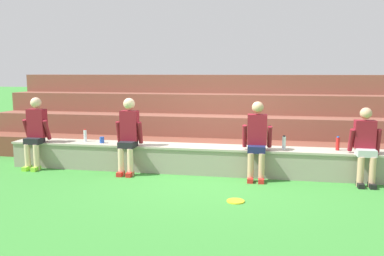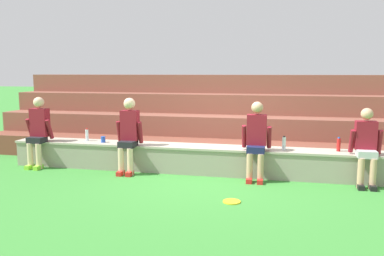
{
  "view_description": "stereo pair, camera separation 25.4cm",
  "coord_description": "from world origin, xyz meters",
  "px_view_note": "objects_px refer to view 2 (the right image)",
  "views": [
    {
      "loc": [
        0.92,
        -7.05,
        1.93
      ],
      "look_at": [
        -0.47,
        0.27,
        0.87
      ],
      "focal_mm": 36.65,
      "sensor_mm": 36.0,
      "label": 1
    },
    {
      "loc": [
        1.17,
        -7.0,
        1.93
      ],
      "look_at": [
        -0.47,
        0.27,
        0.87
      ],
      "focal_mm": 36.65,
      "sensor_mm": 36.0,
      "label": 2
    }
  ],
  "objects_px": {
    "person_center": "(256,138)",
    "water_bottle_near_left": "(339,145)",
    "plastic_cup_left_end": "(103,139)",
    "person_far_left": "(38,130)",
    "water_bottle_center_gap": "(284,143)",
    "plastic_cup_middle": "(122,140)",
    "frisbee": "(232,202)",
    "person_left_of_center": "(129,133)",
    "water_bottle_near_right": "(87,135)",
    "person_right_of_center": "(366,145)"
  },
  "relations": [
    {
      "from": "person_far_left",
      "to": "frisbee",
      "type": "relative_size",
      "value": 5.34
    },
    {
      "from": "person_far_left",
      "to": "person_left_of_center",
      "type": "relative_size",
      "value": 0.99
    },
    {
      "from": "water_bottle_center_gap",
      "to": "plastic_cup_left_end",
      "type": "bearing_deg",
      "value": 179.97
    },
    {
      "from": "frisbee",
      "to": "person_center",
      "type": "bearing_deg",
      "value": 78.68
    },
    {
      "from": "plastic_cup_left_end",
      "to": "plastic_cup_middle",
      "type": "xyz_separation_m",
      "value": [
        0.37,
        0.09,
        -0.01
      ]
    },
    {
      "from": "person_far_left",
      "to": "water_bottle_near_right",
      "type": "height_order",
      "value": "person_far_left"
    },
    {
      "from": "person_right_of_center",
      "to": "person_left_of_center",
      "type": "bearing_deg",
      "value": -179.52
    },
    {
      "from": "water_bottle_near_left",
      "to": "plastic_cup_left_end",
      "type": "bearing_deg",
      "value": -178.73
    },
    {
      "from": "water_bottle_near_right",
      "to": "plastic_cup_left_end",
      "type": "bearing_deg",
      "value": -14.73
    },
    {
      "from": "water_bottle_center_gap",
      "to": "plastic_cup_left_end",
      "type": "xyz_separation_m",
      "value": [
        -3.57,
        0.0,
        -0.06
      ]
    },
    {
      "from": "person_left_of_center",
      "to": "frisbee",
      "type": "distance_m",
      "value": 2.64
    },
    {
      "from": "person_far_left",
      "to": "water_bottle_center_gap",
      "type": "distance_m",
      "value": 4.89
    },
    {
      "from": "person_left_of_center",
      "to": "person_right_of_center",
      "type": "xyz_separation_m",
      "value": [
        4.26,
        0.04,
        -0.06
      ]
    },
    {
      "from": "person_left_of_center",
      "to": "plastic_cup_left_end",
      "type": "relative_size",
      "value": 11.85
    },
    {
      "from": "water_bottle_near_left",
      "to": "water_bottle_center_gap",
      "type": "height_order",
      "value": "water_bottle_center_gap"
    },
    {
      "from": "person_center",
      "to": "water_bottle_near_left",
      "type": "height_order",
      "value": "person_center"
    },
    {
      "from": "plastic_cup_left_end",
      "to": "frisbee",
      "type": "bearing_deg",
      "value": -29.27
    },
    {
      "from": "water_bottle_center_gap",
      "to": "frisbee",
      "type": "distance_m",
      "value": 1.86
    },
    {
      "from": "frisbee",
      "to": "person_far_left",
      "type": "bearing_deg",
      "value": 161.79
    },
    {
      "from": "person_far_left",
      "to": "frisbee",
      "type": "xyz_separation_m",
      "value": [
        4.13,
        -1.36,
        -0.76
      ]
    },
    {
      "from": "plastic_cup_left_end",
      "to": "plastic_cup_middle",
      "type": "relative_size",
      "value": 1.1
    },
    {
      "from": "water_bottle_near_right",
      "to": "water_bottle_center_gap",
      "type": "relative_size",
      "value": 0.98
    },
    {
      "from": "person_left_of_center",
      "to": "plastic_cup_middle",
      "type": "xyz_separation_m",
      "value": [
        -0.28,
        0.34,
        -0.2
      ]
    },
    {
      "from": "water_bottle_near_left",
      "to": "plastic_cup_left_end",
      "type": "xyz_separation_m",
      "value": [
        -4.52,
        -0.1,
        -0.06
      ]
    },
    {
      "from": "person_left_of_center",
      "to": "plastic_cup_middle",
      "type": "bearing_deg",
      "value": 129.63
    },
    {
      "from": "person_far_left",
      "to": "frisbee",
      "type": "height_order",
      "value": "person_far_left"
    },
    {
      "from": "water_bottle_near_right",
      "to": "person_left_of_center",
      "type": "bearing_deg",
      "value": -18.87
    },
    {
      "from": "water_bottle_near_left",
      "to": "person_right_of_center",
      "type": "bearing_deg",
      "value": -39.24
    },
    {
      "from": "water_bottle_near_left",
      "to": "plastic_cup_middle",
      "type": "bearing_deg",
      "value": -179.81
    },
    {
      "from": "person_far_left",
      "to": "person_right_of_center",
      "type": "xyz_separation_m",
      "value": [
        6.24,
        -0.0,
        -0.06
      ]
    },
    {
      "from": "water_bottle_near_left",
      "to": "plastic_cup_middle",
      "type": "height_order",
      "value": "water_bottle_near_left"
    },
    {
      "from": "person_far_left",
      "to": "person_left_of_center",
      "type": "height_order",
      "value": "person_left_of_center"
    },
    {
      "from": "person_right_of_center",
      "to": "frisbee",
      "type": "xyz_separation_m",
      "value": [
        -2.11,
        -1.35,
        -0.7
      ]
    },
    {
      "from": "person_center",
      "to": "water_bottle_near_right",
      "type": "distance_m",
      "value": 3.51
    },
    {
      "from": "plastic_cup_left_end",
      "to": "person_center",
      "type": "bearing_deg",
      "value": -4.35
    },
    {
      "from": "person_right_of_center",
      "to": "water_bottle_near_right",
      "type": "height_order",
      "value": "person_right_of_center"
    },
    {
      "from": "plastic_cup_left_end",
      "to": "water_bottle_near_left",
      "type": "bearing_deg",
      "value": 1.27
    },
    {
      "from": "person_center",
      "to": "plastic_cup_middle",
      "type": "height_order",
      "value": "person_center"
    },
    {
      "from": "person_left_of_center",
      "to": "water_bottle_near_right",
      "type": "height_order",
      "value": "person_left_of_center"
    },
    {
      "from": "water_bottle_near_left",
      "to": "plastic_cup_left_end",
      "type": "relative_size",
      "value": 2.1
    },
    {
      "from": "person_left_of_center",
      "to": "water_bottle_near_left",
      "type": "distance_m",
      "value": 3.88
    },
    {
      "from": "water_bottle_near_right",
      "to": "plastic_cup_middle",
      "type": "height_order",
      "value": "water_bottle_near_right"
    },
    {
      "from": "person_left_of_center",
      "to": "water_bottle_near_right",
      "type": "distance_m",
      "value": 1.14
    },
    {
      "from": "person_far_left",
      "to": "water_bottle_near_left",
      "type": "distance_m",
      "value": 5.85
    },
    {
      "from": "person_center",
      "to": "water_bottle_near_left",
      "type": "distance_m",
      "value": 1.49
    },
    {
      "from": "person_left_of_center",
      "to": "plastic_cup_left_end",
      "type": "xyz_separation_m",
      "value": [
        -0.66,
        0.26,
        -0.19
      ]
    },
    {
      "from": "water_bottle_center_gap",
      "to": "water_bottle_near_right",
      "type": "bearing_deg",
      "value": 178.42
    },
    {
      "from": "person_far_left",
      "to": "water_bottle_center_gap",
      "type": "height_order",
      "value": "person_far_left"
    },
    {
      "from": "person_far_left",
      "to": "plastic_cup_left_end",
      "type": "xyz_separation_m",
      "value": [
        1.32,
        0.22,
        -0.19
      ]
    },
    {
      "from": "person_center",
      "to": "water_bottle_center_gap",
      "type": "relative_size",
      "value": 5.41
    }
  ]
}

